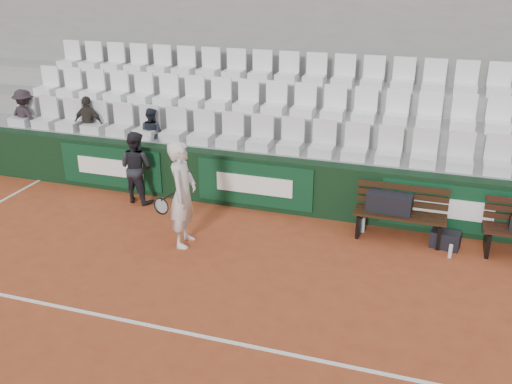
# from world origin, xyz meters

# --- Properties ---
(ground) EXTENTS (80.00, 80.00, 0.00)m
(ground) POSITION_xyz_m (0.00, 0.00, 0.00)
(ground) COLOR #A64625
(ground) RESTS_ON ground
(court_baseline) EXTENTS (18.00, 0.06, 0.01)m
(court_baseline) POSITION_xyz_m (0.00, 0.00, 0.00)
(court_baseline) COLOR white
(court_baseline) RESTS_ON ground
(back_barrier) EXTENTS (18.00, 0.34, 1.00)m
(back_barrier) POSITION_xyz_m (0.07, 3.99, 0.50)
(back_barrier) COLOR black
(back_barrier) RESTS_ON ground
(grandstand_tier_front) EXTENTS (18.00, 0.95, 1.00)m
(grandstand_tier_front) POSITION_xyz_m (0.00, 4.62, 0.50)
(grandstand_tier_front) COLOR #969693
(grandstand_tier_front) RESTS_ON ground
(grandstand_tier_mid) EXTENTS (18.00, 0.95, 1.45)m
(grandstand_tier_mid) POSITION_xyz_m (0.00, 5.58, 0.72)
(grandstand_tier_mid) COLOR gray
(grandstand_tier_mid) RESTS_ON ground
(grandstand_tier_back) EXTENTS (18.00, 0.95, 1.90)m
(grandstand_tier_back) POSITION_xyz_m (0.00, 6.53, 0.95)
(grandstand_tier_back) COLOR #989896
(grandstand_tier_back) RESTS_ON ground
(grandstand_rear_wall) EXTENTS (18.00, 0.30, 4.40)m
(grandstand_rear_wall) POSITION_xyz_m (0.00, 7.15, 2.20)
(grandstand_rear_wall) COLOR gray
(grandstand_rear_wall) RESTS_ON ground
(seat_row_front) EXTENTS (11.90, 0.44, 0.63)m
(seat_row_front) POSITION_xyz_m (0.00, 4.45, 1.31)
(seat_row_front) COLOR silver
(seat_row_front) RESTS_ON grandstand_tier_front
(seat_row_mid) EXTENTS (11.90, 0.44, 0.63)m
(seat_row_mid) POSITION_xyz_m (0.00, 5.40, 1.77)
(seat_row_mid) COLOR white
(seat_row_mid) RESTS_ON grandstand_tier_mid
(seat_row_back) EXTENTS (11.90, 0.44, 0.63)m
(seat_row_back) POSITION_xyz_m (0.00, 6.35, 2.21)
(seat_row_back) COLOR white
(seat_row_back) RESTS_ON grandstand_tier_back
(bench_left) EXTENTS (1.50, 0.56, 0.45)m
(bench_left) POSITION_xyz_m (2.45, 3.49, 0.23)
(bench_left) COLOR black
(bench_left) RESTS_ON ground
(sports_bag_left) EXTENTS (0.75, 0.36, 0.31)m
(sports_bag_left) POSITION_xyz_m (2.26, 3.54, 0.61)
(sports_bag_left) COLOR black
(sports_bag_left) RESTS_ON bench_left
(sports_bag_ground) EXTENTS (0.50, 0.35, 0.28)m
(sports_bag_ground) POSITION_xyz_m (3.21, 3.40, 0.14)
(sports_bag_ground) COLOR black
(sports_bag_ground) RESTS_ON ground
(water_bottle_near) EXTENTS (0.07, 0.07, 0.26)m
(water_bottle_near) POSITION_xyz_m (1.85, 3.55, 0.13)
(water_bottle_near) COLOR silver
(water_bottle_near) RESTS_ON ground
(water_bottle_far) EXTENTS (0.06, 0.06, 0.22)m
(water_bottle_far) POSITION_xyz_m (3.29, 3.07, 0.11)
(water_bottle_far) COLOR silver
(water_bottle_far) RESTS_ON ground
(tennis_player) EXTENTS (0.74, 0.69, 1.76)m
(tennis_player) POSITION_xyz_m (-0.88, 2.22, 0.88)
(tennis_player) COLOR silver
(tennis_player) RESTS_ON ground
(ball_kid) EXTENTS (0.77, 0.65, 1.39)m
(ball_kid) POSITION_xyz_m (-2.47, 3.55, 0.70)
(ball_kid) COLOR black
(ball_kid) RESTS_ON ground
(spectator_a) EXTENTS (0.86, 0.61, 1.21)m
(spectator_a) POSITION_xyz_m (-5.65, 4.50, 1.61)
(spectator_a) COLOR black
(spectator_a) RESTS_ON grandstand_tier_front
(spectator_b) EXTENTS (0.70, 0.30, 1.18)m
(spectator_b) POSITION_xyz_m (-4.06, 4.50, 1.59)
(spectator_b) COLOR #2F2A25
(spectator_b) RESTS_ON grandstand_tier_front
(spectator_c) EXTENTS (0.58, 0.49, 1.05)m
(spectator_c) POSITION_xyz_m (-2.60, 4.50, 1.53)
(spectator_c) COLOR #1E232D
(spectator_c) RESTS_ON grandstand_tier_front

